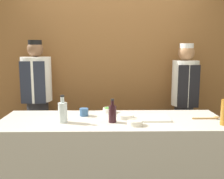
% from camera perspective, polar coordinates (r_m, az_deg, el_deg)
% --- Properties ---
extents(cabinet_wall, '(3.56, 0.18, 2.40)m').
position_cam_1_polar(cabinet_wall, '(3.71, -0.25, 2.79)').
color(cabinet_wall, brown).
rests_on(cabinet_wall, ground_plane).
extents(counter, '(2.25, 0.78, 0.89)m').
position_cam_1_polar(counter, '(2.81, 0.05, -15.33)').
color(counter, beige).
rests_on(counter, ground_plane).
extents(sauce_bowl_orange, '(0.17, 0.17, 0.04)m').
position_cam_1_polar(sauce_bowl_orange, '(2.69, 2.95, -5.79)').
color(sauce_bowl_orange, white).
rests_on(sauce_bowl_orange, counter).
extents(sauce_bowl_green, '(0.14, 0.14, 0.06)m').
position_cam_1_polar(sauce_bowl_green, '(2.91, -0.60, -4.50)').
color(sauce_bowl_green, white).
rests_on(sauce_bowl_green, counter).
extents(sauce_bowl_purple, '(0.14, 0.14, 0.05)m').
position_cam_1_polar(sauce_bowl_purple, '(2.46, 4.99, -7.16)').
color(sauce_bowl_purple, white).
rests_on(sauce_bowl_purple, counter).
extents(cutting_board, '(0.30, 0.25, 0.02)m').
position_cam_1_polar(cutting_board, '(2.69, 9.18, -6.17)').
color(cutting_board, white).
rests_on(cutting_board, counter).
extents(bottle_clear, '(0.09, 0.09, 0.27)m').
position_cam_1_polar(bottle_clear, '(2.57, -10.68, -4.78)').
color(bottle_clear, silver).
rests_on(bottle_clear, counter).
extents(bottle_wine, '(0.08, 0.08, 0.23)m').
position_cam_1_polar(bottle_wine, '(2.53, 0.08, -5.18)').
color(bottle_wine, black).
rests_on(bottle_wine, counter).
extents(cup_blue, '(0.09, 0.09, 0.08)m').
position_cam_1_polar(cup_blue, '(2.79, -6.11, -4.91)').
color(cup_blue, '#386093').
rests_on(cup_blue, counter).
extents(wooden_spoon, '(0.28, 0.05, 0.03)m').
position_cam_1_polar(wooden_spoon, '(2.84, 20.66, -5.78)').
color(wooden_spoon, '#B2844C').
rests_on(wooden_spoon, counter).
extents(chef_left, '(0.38, 0.38, 1.70)m').
position_cam_1_polar(chef_left, '(3.52, -15.91, -2.57)').
color(chef_left, '#28282D').
rests_on(chef_left, ground_plane).
extents(chef_right, '(0.34, 0.34, 1.66)m').
position_cam_1_polar(chef_right, '(3.54, 15.44, -2.64)').
color(chef_right, '#28282D').
rests_on(chef_right, ground_plane).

